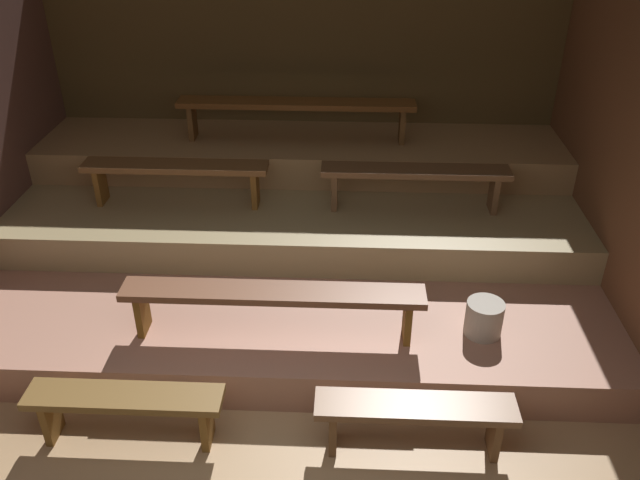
% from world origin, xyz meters
% --- Properties ---
extents(ground, '(5.99, 5.19, 0.08)m').
position_xyz_m(ground, '(0.00, 2.20, -0.04)').
color(ground, tan).
extents(wall_back, '(5.99, 0.06, 2.65)m').
position_xyz_m(wall_back, '(0.00, 4.42, 1.32)').
color(wall_back, brown).
rests_on(wall_back, ground).
extents(platform_lower, '(5.19, 3.30, 0.31)m').
position_xyz_m(platform_lower, '(0.00, 2.75, 0.16)').
color(platform_lower, tan).
rests_on(platform_lower, ground).
extents(platform_middle, '(5.19, 2.07, 0.31)m').
position_xyz_m(platform_middle, '(0.00, 3.36, 0.47)').
color(platform_middle, tan).
rests_on(platform_middle, platform_lower).
extents(platform_upper, '(5.19, 1.03, 0.31)m').
position_xyz_m(platform_upper, '(0.00, 3.88, 0.79)').
color(platform_upper, tan).
rests_on(platform_upper, platform_middle).
extents(bench_floor_left, '(1.29, 0.26, 0.40)m').
position_xyz_m(bench_floor_left, '(-0.94, 0.81, 0.31)').
color(bench_floor_left, brown).
rests_on(bench_floor_left, ground).
extents(bench_floor_right, '(1.29, 0.26, 0.40)m').
position_xyz_m(bench_floor_right, '(0.94, 0.81, 0.31)').
color(bench_floor_right, brown).
rests_on(bench_floor_right, ground).
extents(bench_lower_center, '(2.19, 0.26, 0.40)m').
position_xyz_m(bench_lower_center, '(-0.04, 1.58, 0.65)').
color(bench_lower_center, brown).
rests_on(bench_lower_center, platform_lower).
extents(bench_middle_left, '(1.66, 0.26, 0.40)m').
position_xyz_m(bench_middle_left, '(-1.07, 3.04, 0.95)').
color(bench_middle_left, brown).
rests_on(bench_middle_left, platform_middle).
extents(bench_middle_right, '(1.66, 0.26, 0.40)m').
position_xyz_m(bench_middle_right, '(1.07, 3.04, 0.95)').
color(bench_middle_right, brown).
rests_on(bench_middle_right, platform_middle).
extents(bench_upper_center, '(2.31, 0.26, 0.40)m').
position_xyz_m(bench_upper_center, '(-0.04, 3.86, 1.28)').
color(bench_upper_center, brown).
rests_on(bench_upper_center, platform_upper).
extents(pail_lower, '(0.28, 0.28, 0.27)m').
position_xyz_m(pail_lower, '(1.50, 1.66, 0.45)').
color(pail_lower, '#B2A899').
rests_on(pail_lower, platform_lower).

